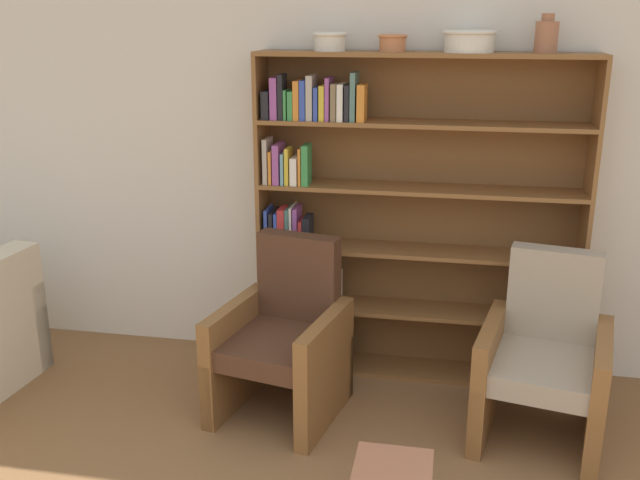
# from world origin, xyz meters

# --- Properties ---
(wall_back) EXTENTS (12.00, 0.06, 2.75)m
(wall_back) POSITION_xyz_m (0.00, 2.91, 1.38)
(wall_back) COLOR silver
(wall_back) RESTS_ON ground
(bookshelf) EXTENTS (1.94, 0.30, 1.99)m
(bookshelf) POSITION_xyz_m (-0.29, 2.73, 0.98)
(bookshelf) COLOR brown
(bookshelf) RESTS_ON ground
(bowl_brass) EXTENTS (0.20, 0.20, 0.11)m
(bowl_brass) POSITION_xyz_m (-0.64, 2.72, 2.05)
(bowl_brass) COLOR silver
(bowl_brass) RESTS_ON bookshelf
(bowl_copper) EXTENTS (0.17, 0.17, 0.09)m
(bowl_copper) POSITION_xyz_m (-0.28, 2.72, 2.04)
(bowl_copper) COLOR #C67547
(bowl_copper) RESTS_ON bookshelf
(bowl_cream) EXTENTS (0.29, 0.29, 0.12)m
(bowl_cream) POSITION_xyz_m (0.15, 2.72, 2.05)
(bowl_cream) COLOR silver
(bowl_cream) RESTS_ON bookshelf
(vase_tall) EXTENTS (0.12, 0.12, 0.21)m
(vase_tall) POSITION_xyz_m (0.55, 2.72, 2.08)
(vase_tall) COLOR #A36647
(vase_tall) RESTS_ON bookshelf
(armchair_leather) EXTENTS (0.77, 0.80, 0.99)m
(armchair_leather) POSITION_xyz_m (-0.79, 2.13, 0.42)
(armchair_leather) COLOR brown
(armchair_leather) RESTS_ON ground
(armchair_cushioned) EXTENTS (0.76, 0.79, 0.99)m
(armchair_cushioned) POSITION_xyz_m (0.63, 2.13, 0.42)
(armchair_cushioned) COLOR brown
(armchair_cushioned) RESTS_ON ground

